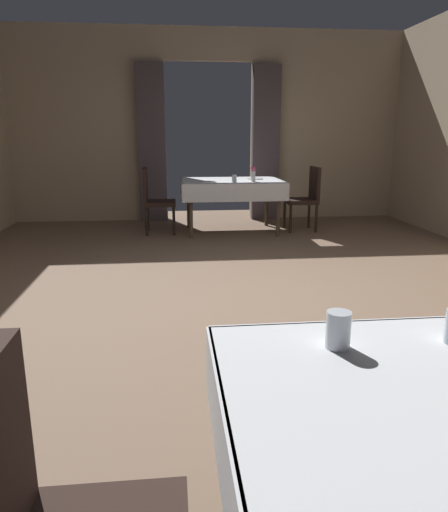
{
  "coord_description": "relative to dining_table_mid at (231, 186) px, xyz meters",
  "views": [
    {
      "loc": [
        -0.6,
        -3.78,
        1.38
      ],
      "look_at": [
        -0.17,
        0.2,
        0.36
      ],
      "focal_mm": 33.37,
      "sensor_mm": 36.0,
      "label": 1
    }
  ],
  "objects": [
    {
      "name": "ground",
      "position": [
        -0.23,
        -3.02,
        -0.67
      ],
      "size": [
        10.08,
        10.08,
        0.0
      ],
      "primitive_type": "plane",
      "color": "#7A604C"
    },
    {
      "name": "glass_mid_c",
      "position": [
        -0.0,
        -0.35,
        0.14
      ],
      "size": [
        0.06,
        0.06,
        0.11
      ],
      "primitive_type": "cylinder",
      "color": "silver",
      "rests_on": "dining_table_mid"
    },
    {
      "name": "glass_near_c",
      "position": [
        -0.34,
        -5.51,
        0.14
      ],
      "size": [
        0.08,
        0.08,
        0.12
      ],
      "primitive_type": "cylinder",
      "color": "silver",
      "rests_on": "dining_table_near"
    },
    {
      "name": "chair_mid_right",
      "position": [
        1.11,
        -0.01,
        -0.15
      ],
      "size": [
        0.44,
        0.44,
        0.93
      ],
      "color": "black",
      "rests_on": "ground"
    },
    {
      "name": "dining_table_mid",
      "position": [
        0.0,
        0.0,
        0.0
      ],
      "size": [
        1.44,
        1.07,
        0.75
      ],
      "color": "#4C3D2D",
      "rests_on": "ground"
    },
    {
      "name": "wall_back",
      "position": [
        -0.23,
        1.16,
        0.84
      ],
      "size": [
        6.4,
        0.27,
        3.0
      ],
      "color": "tan",
      "rests_on": "ground"
    },
    {
      "name": "plate_mid_d",
      "position": [
        0.36,
        0.1,
        0.09
      ],
      "size": [
        0.23,
        0.23,
        0.01
      ],
      "primitive_type": "cylinder",
      "color": "white",
      "rests_on": "dining_table_mid"
    },
    {
      "name": "flower_vase_mid",
      "position": [
        0.27,
        -0.25,
        0.2
      ],
      "size": [
        0.07,
        0.07,
        0.21
      ],
      "color": "silver",
      "rests_on": "dining_table_mid"
    },
    {
      "name": "plate_mid_b",
      "position": [
        -0.34,
        -0.29,
        0.09
      ],
      "size": [
        0.19,
        0.19,
        0.01
      ],
      "primitive_type": "cylinder",
      "color": "white",
      "rests_on": "dining_table_mid"
    },
    {
      "name": "chair_mid_left",
      "position": [
        -1.11,
        -0.0,
        -0.15
      ],
      "size": [
        0.44,
        0.44,
        0.93
      ],
      "color": "black",
      "rests_on": "ground"
    }
  ]
}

